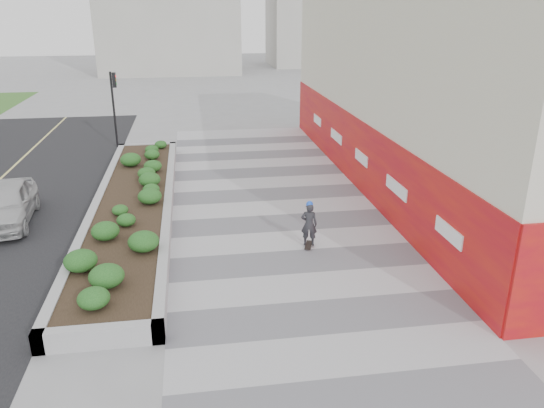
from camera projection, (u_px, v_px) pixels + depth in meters
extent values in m
plane|color=gray|center=(311.00, 290.00, 14.96)|extent=(160.00, 160.00, 0.00)
cube|color=#A8A8AD|center=(292.00, 245.00, 17.74)|extent=(8.00, 36.00, 0.01)
cube|color=beige|center=(426.00, 93.00, 22.89)|extent=(6.00, 24.00, 8.00)
cube|color=red|center=(356.00, 152.00, 23.34)|extent=(0.12, 24.00, 3.00)
cube|color=#9E9EA0|center=(99.00, 337.00, 12.36)|extent=(3.00, 0.30, 0.55)
cube|color=#9E9EA0|center=(148.00, 148.00, 28.75)|extent=(3.00, 0.30, 0.55)
cube|color=#9E9EA0|center=(97.00, 207.00, 20.36)|extent=(0.30, 18.00, 0.55)
cube|color=#9E9EA0|center=(169.00, 203.00, 20.75)|extent=(0.30, 18.00, 0.55)
cube|color=#2D2116|center=(133.00, 206.00, 20.56)|extent=(2.40, 17.40, 0.50)
cylinder|color=black|center=(114.00, 110.00, 29.38)|extent=(0.12, 0.12, 4.20)
cube|color=black|center=(114.00, 80.00, 28.82)|extent=(0.18, 0.28, 0.80)
cylinder|color=#595654|center=(306.00, 244.00, 17.81)|extent=(0.44, 0.44, 0.01)
cube|color=black|center=(309.00, 245.00, 17.62)|extent=(0.42, 0.75, 0.02)
imported|color=#28282D|center=(309.00, 224.00, 17.36)|extent=(0.61, 0.48, 1.47)
sphere|color=blue|center=(310.00, 204.00, 17.12)|extent=(0.23, 0.23, 0.23)
imported|color=#BCBCBE|center=(6.00, 204.00, 19.32)|extent=(2.22, 4.61, 1.52)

